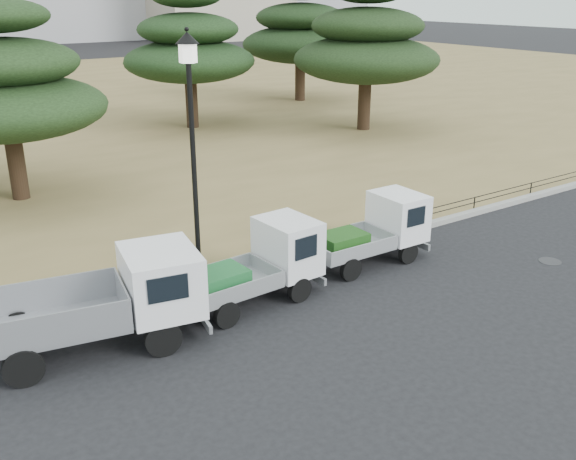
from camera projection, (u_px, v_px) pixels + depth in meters
ground at (336, 307)px, 15.03m from camera, size 220.00×220.00×0.00m
lawn at (22, 112)px, 38.69m from camera, size 120.00×56.00×0.15m
curb at (275, 266)px, 17.02m from camera, size 120.00×0.25×0.16m
truck_large at (104, 300)px, 12.98m from camera, size 4.71×2.49×1.95m
truck_kei_front at (259, 264)px, 15.08m from camera, size 3.55×1.70×1.83m
truck_kei_rear at (374, 230)px, 17.29m from camera, size 3.39×1.50×1.77m
street_lamp at (191, 119)px, 14.72m from camera, size 0.53×0.53×5.96m
pipe_fence at (272, 252)px, 17.01m from camera, size 38.00×0.04×0.40m
manhole at (550, 261)px, 17.53m from camera, size 0.60×0.60×0.01m
pine_center_left at (5, 87)px, 21.04m from camera, size 6.50×6.50×6.61m
pine_center_right at (189, 47)px, 32.52m from camera, size 6.69×6.69×7.09m
pine_east_near at (367, 44)px, 31.97m from camera, size 7.34×7.34×7.41m
pine_east_far at (300, 32)px, 40.76m from camera, size 7.41×7.41×7.45m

